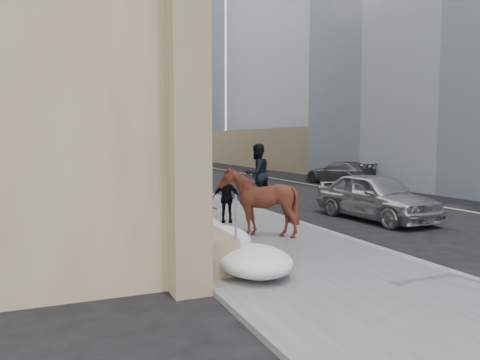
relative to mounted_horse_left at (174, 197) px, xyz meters
name	(u,v)px	position (x,y,z in m)	size (l,w,h in m)	color
ground	(272,253)	(1.88, -2.69, -1.24)	(140.00, 140.00, 0.00)	black
sidewalk	(174,202)	(1.88, 7.31, -1.18)	(5.00, 80.00, 0.12)	#525255
curb	(228,200)	(4.50, 7.31, -1.18)	(0.24, 80.00, 0.12)	slate
lane_line	(364,194)	(12.38, 7.31, -1.23)	(0.15, 70.00, 0.01)	#BFB78C
limestone_building	(43,38)	(-3.38, 17.27, 7.67)	(6.10, 44.00, 18.00)	#988163
far_podium	(436,155)	(17.38, 7.31, 0.76)	(2.00, 80.00, 4.00)	#877457
bg_building_mid	(113,63)	(5.88, 57.31, 12.76)	(30.00, 12.00, 28.00)	slate
bg_building_far	(40,96)	(-4.12, 69.31, 8.76)	(24.00, 12.00, 20.00)	gray
streetlight_mid	(204,109)	(4.62, 11.31, 3.34)	(1.71, 0.24, 8.00)	#2D2D30
streetlight_far	(138,122)	(4.62, 31.31, 3.34)	(1.71, 0.24, 8.00)	#2D2D30
traffic_signal	(159,124)	(3.95, 19.31, 2.77)	(4.10, 0.22, 6.00)	#2D2D30
snow_bank	(152,200)	(0.46, 5.42, -0.77)	(1.70, 18.10, 0.76)	white
mounted_horse_left	(174,197)	(0.00, 0.00, 0.00)	(1.99, 2.76, 2.72)	#523818
mounted_horse_right	(258,198)	(2.19, -1.17, 0.00)	(2.09, 2.22, 2.67)	#411B12
pedestrian	(226,198)	(2.14, 1.31, -0.31)	(0.95, 0.40, 1.62)	black
car_silver	(376,196)	(7.58, 0.36, -0.38)	(2.03, 5.04, 1.72)	#AAACB1
car_grey	(341,173)	(14.37, 12.41, -0.49)	(2.10, 5.16, 1.50)	#505256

